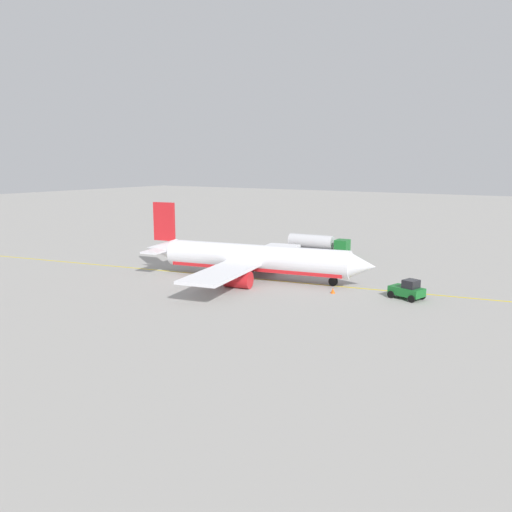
# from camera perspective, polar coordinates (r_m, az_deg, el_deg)

# --- Properties ---
(ground_plane) EXTENTS (400.00, 400.00, 0.00)m
(ground_plane) POSITION_cam_1_polar(r_m,az_deg,el_deg) (67.70, 0.00, -2.50)
(ground_plane) COLOR #9E9B96
(airplane) EXTENTS (31.71, 29.37, 9.45)m
(airplane) POSITION_cam_1_polar(r_m,az_deg,el_deg) (67.39, -0.42, -0.35)
(airplane) COLOR white
(airplane) RESTS_ON ground
(fuel_tanker) EXTENTS (10.97, 3.53, 3.15)m
(fuel_tanker) POSITION_cam_1_polar(r_m,az_deg,el_deg) (86.25, 6.62, 1.34)
(fuel_tanker) COLOR #2D2D33
(fuel_tanker) RESTS_ON ground
(pushback_tug) EXTENTS (4.01, 3.15, 2.20)m
(pushback_tug) POSITION_cam_1_polar(r_m,az_deg,el_deg) (60.09, 16.07, -3.54)
(pushback_tug) COLOR #196B28
(pushback_tug) RESTS_ON ground
(refueling_worker) EXTENTS (0.60, 0.63, 1.71)m
(refueling_worker) POSITION_cam_1_polar(r_m,az_deg,el_deg) (82.90, 1.89, 0.41)
(refueling_worker) COLOR navy
(refueling_worker) RESTS_ON ground
(safety_cone_nose) EXTENTS (0.54, 0.54, 0.59)m
(safety_cone_nose) POSITION_cam_1_polar(r_m,az_deg,el_deg) (61.00, 8.31, -3.74)
(safety_cone_nose) COLOR #F2590F
(safety_cone_nose) RESTS_ON ground
(taxi_line_marking) EXTENTS (87.25, 16.36, 0.01)m
(taxi_line_marking) POSITION_cam_1_polar(r_m,az_deg,el_deg) (67.70, 0.00, -2.50)
(taxi_line_marking) COLOR yellow
(taxi_line_marking) RESTS_ON ground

